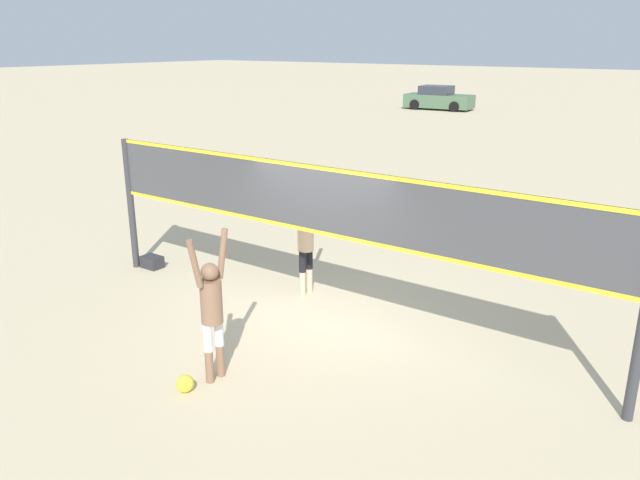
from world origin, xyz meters
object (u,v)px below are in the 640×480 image
(volleyball_net, at_px, (320,214))
(player_spiker, at_px, (212,306))
(player_blocker, at_px, (306,238))
(gear_bag, at_px, (152,262))
(parked_car_near, at_px, (438,99))
(volleyball, at_px, (185,384))

(volleyball_net, height_order, player_spiker, volleyball_net)
(player_blocker, bearing_deg, player_spiker, 14.23)
(gear_bag, xyz_separation_m, parked_car_near, (-8.31, 30.37, 0.56))
(volleyball_net, height_order, parked_car_near, volleyball_net)
(volleyball, distance_m, gear_bag, 4.83)
(parked_car_near, bearing_deg, gear_bag, -79.98)
(player_blocker, relative_size, parked_car_near, 0.45)
(volleyball_net, relative_size, gear_bag, 22.39)
(player_blocker, bearing_deg, volleyball, 11.06)
(player_spiker, distance_m, player_blocker, 3.11)
(volleyball_net, height_order, gear_bag, volleyball_net)
(volleyball, xyz_separation_m, gear_bag, (-3.95, 2.78, 0.00))
(player_blocker, height_order, parked_car_near, player_blocker)
(player_spiker, distance_m, gear_bag, 4.75)
(gear_bag, height_order, parked_car_near, parked_car_near)
(volleyball_net, relative_size, player_blocker, 4.53)
(volleyball, xyz_separation_m, parked_car_near, (-12.26, 33.14, 0.56))
(volleyball_net, bearing_deg, player_blocker, 137.17)
(volleyball_net, xyz_separation_m, gear_bag, (-4.17, 0.15, -1.68))
(player_spiker, height_order, parked_car_near, player_spiker)
(player_blocker, bearing_deg, volleyball_net, 47.17)
(volleyball_net, xyz_separation_m, player_blocker, (-0.90, 0.84, -0.75))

